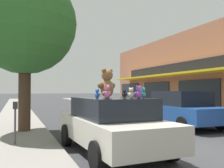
{
  "coord_description": "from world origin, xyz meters",
  "views": [
    {
      "loc": [
        -5.02,
        -6.0,
        1.73
      ],
      "look_at": [
        -1.06,
        4.18,
        2.01
      ],
      "focal_mm": 40.0,
      "sensor_mm": 36.0,
      "label": 1
    }
  ],
  "objects_px": {
    "teddy_bear_teal": "(143,93)",
    "teddy_bear_blue": "(97,94)",
    "teddy_bear_black": "(124,93)",
    "parking_meter": "(15,117)",
    "plush_art_car": "(112,124)",
    "teddy_bear_giant": "(107,83)",
    "teddy_bear_pink": "(107,92)",
    "teddy_bear_cream": "(131,93)",
    "street_tree": "(25,24)",
    "teddy_bear_purple": "(139,92)",
    "parked_car_far_center": "(181,108)"
  },
  "relations": [
    {
      "from": "teddy_bear_teal",
      "to": "teddy_bear_blue",
      "type": "bearing_deg",
      "value": -40.08
    },
    {
      "from": "teddy_bear_black",
      "to": "parking_meter",
      "type": "relative_size",
      "value": 0.19
    },
    {
      "from": "plush_art_car",
      "to": "teddy_bear_black",
      "type": "bearing_deg",
      "value": 25.5
    },
    {
      "from": "teddy_bear_giant",
      "to": "teddy_bear_black",
      "type": "relative_size",
      "value": 3.51
    },
    {
      "from": "teddy_bear_teal",
      "to": "teddy_bear_pink",
      "type": "relative_size",
      "value": 0.83
    },
    {
      "from": "plush_art_car",
      "to": "teddy_bear_cream",
      "type": "distance_m",
      "value": 1.11
    },
    {
      "from": "plush_art_car",
      "to": "teddy_bear_black",
      "type": "distance_m",
      "value": 1.01
    },
    {
      "from": "street_tree",
      "to": "teddy_bear_blue",
      "type": "bearing_deg",
      "value": -69.9
    },
    {
      "from": "parking_meter",
      "to": "street_tree",
      "type": "bearing_deg",
      "value": 82.35
    },
    {
      "from": "plush_art_car",
      "to": "teddy_bear_teal",
      "type": "height_order",
      "value": "teddy_bear_teal"
    },
    {
      "from": "teddy_bear_giant",
      "to": "teddy_bear_teal",
      "type": "relative_size",
      "value": 2.93
    },
    {
      "from": "teddy_bear_cream",
      "to": "street_tree",
      "type": "bearing_deg",
      "value": -21.45
    },
    {
      "from": "plush_art_car",
      "to": "teddy_bear_teal",
      "type": "distance_m",
      "value": 1.23
    },
    {
      "from": "teddy_bear_giant",
      "to": "street_tree",
      "type": "distance_m",
      "value": 5.02
    },
    {
      "from": "teddy_bear_giant",
      "to": "teddy_bear_cream",
      "type": "xyz_separation_m",
      "value": [
        0.34,
        -0.91,
        -0.27
      ]
    },
    {
      "from": "teddy_bear_purple",
      "to": "street_tree",
      "type": "bearing_deg",
      "value": -70.39
    },
    {
      "from": "plush_art_car",
      "to": "teddy_bear_giant",
      "type": "height_order",
      "value": "teddy_bear_giant"
    },
    {
      "from": "parked_car_far_center",
      "to": "teddy_bear_blue",
      "type": "bearing_deg",
      "value": -145.02
    },
    {
      "from": "teddy_bear_cream",
      "to": "teddy_bear_pink",
      "type": "relative_size",
      "value": 0.81
    },
    {
      "from": "teddy_bear_giant",
      "to": "teddy_bear_pink",
      "type": "xyz_separation_m",
      "value": [
        -0.39,
        -1.06,
        -0.24
      ]
    },
    {
      "from": "teddy_bear_purple",
      "to": "parking_meter",
      "type": "height_order",
      "value": "teddy_bear_purple"
    },
    {
      "from": "teddy_bear_blue",
      "to": "teddy_bear_giant",
      "type": "bearing_deg",
      "value": -70.76
    },
    {
      "from": "street_tree",
      "to": "teddy_bear_giant",
      "type": "bearing_deg",
      "value": -60.85
    },
    {
      "from": "teddy_bear_teal",
      "to": "teddy_bear_giant",
      "type": "bearing_deg",
      "value": -79.61
    },
    {
      "from": "parked_car_far_center",
      "to": "teddy_bear_purple",
      "type": "bearing_deg",
      "value": -135.73
    },
    {
      "from": "teddy_bear_purple",
      "to": "street_tree",
      "type": "xyz_separation_m",
      "value": [
        -2.49,
        5.08,
        2.74
      ]
    },
    {
      "from": "teddy_bear_giant",
      "to": "parking_meter",
      "type": "distance_m",
      "value": 2.94
    },
    {
      "from": "plush_art_car",
      "to": "teddy_bear_blue",
      "type": "xyz_separation_m",
      "value": [
        -0.55,
        -0.37,
        0.84
      ]
    },
    {
      "from": "parking_meter",
      "to": "parked_car_far_center",
      "type": "bearing_deg",
      "value": 14.48
    },
    {
      "from": "plush_art_car",
      "to": "teddy_bear_black",
      "type": "relative_size",
      "value": 18.59
    },
    {
      "from": "teddy_bear_giant",
      "to": "teddy_bear_cream",
      "type": "height_order",
      "value": "teddy_bear_giant"
    },
    {
      "from": "plush_art_car",
      "to": "teddy_bear_blue",
      "type": "height_order",
      "value": "teddy_bear_blue"
    },
    {
      "from": "teddy_bear_giant",
      "to": "teddy_bear_black",
      "type": "xyz_separation_m",
      "value": [
        0.56,
        0.01,
        -0.29
      ]
    },
    {
      "from": "teddy_bear_pink",
      "to": "teddy_bear_blue",
      "type": "xyz_separation_m",
      "value": [
        -0.11,
        0.43,
        -0.05
      ]
    },
    {
      "from": "parked_car_far_center",
      "to": "teddy_bear_pink",
      "type": "bearing_deg",
      "value": -141.51
    },
    {
      "from": "teddy_bear_teal",
      "to": "street_tree",
      "type": "xyz_separation_m",
      "value": [
        -2.85,
        4.64,
        2.76
      ]
    },
    {
      "from": "teddy_bear_pink",
      "to": "teddy_bear_teal",
      "type": "bearing_deg",
      "value": 173.53
    },
    {
      "from": "teddy_bear_cream",
      "to": "parking_meter",
      "type": "distance_m",
      "value": 3.61
    },
    {
      "from": "teddy_bear_giant",
      "to": "teddy_bear_teal",
      "type": "height_order",
      "value": "teddy_bear_giant"
    },
    {
      "from": "teddy_bear_blue",
      "to": "parked_car_far_center",
      "type": "xyz_separation_m",
      "value": [
        5.4,
        3.78,
        -0.77
      ]
    },
    {
      "from": "street_tree",
      "to": "teddy_bear_pink",
      "type": "bearing_deg",
      "value": -70.36
    },
    {
      "from": "teddy_bear_teal",
      "to": "teddy_bear_black",
      "type": "bearing_deg",
      "value": -109.16
    },
    {
      "from": "teddy_bear_pink",
      "to": "street_tree",
      "type": "distance_m",
      "value": 5.84
    },
    {
      "from": "parked_car_far_center",
      "to": "street_tree",
      "type": "distance_m",
      "value": 7.9
    },
    {
      "from": "street_tree",
      "to": "plush_art_car",
      "type": "bearing_deg",
      "value": -61.92
    },
    {
      "from": "teddy_bear_purple",
      "to": "plush_art_car",
      "type": "bearing_deg",
      "value": -79.24
    },
    {
      "from": "plush_art_car",
      "to": "teddy_bear_giant",
      "type": "bearing_deg",
      "value": 97.82
    },
    {
      "from": "teddy_bear_blue",
      "to": "street_tree",
      "type": "relative_size",
      "value": 0.04
    },
    {
      "from": "teddy_bear_cream",
      "to": "parked_car_far_center",
      "type": "relative_size",
      "value": 0.06
    },
    {
      "from": "teddy_bear_pink",
      "to": "parked_car_far_center",
      "type": "xyz_separation_m",
      "value": [
        5.29,
        4.21,
        -0.82
      ]
    }
  ]
}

